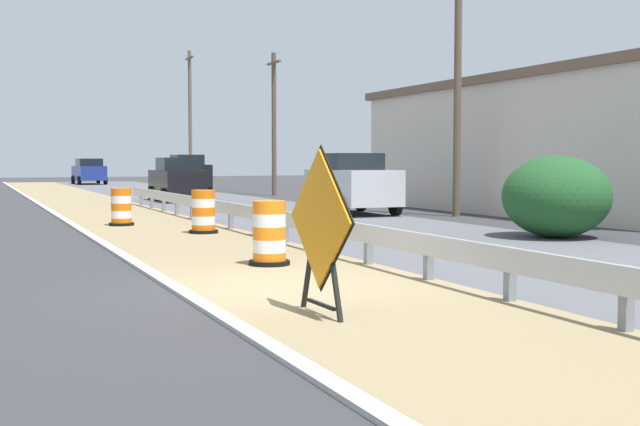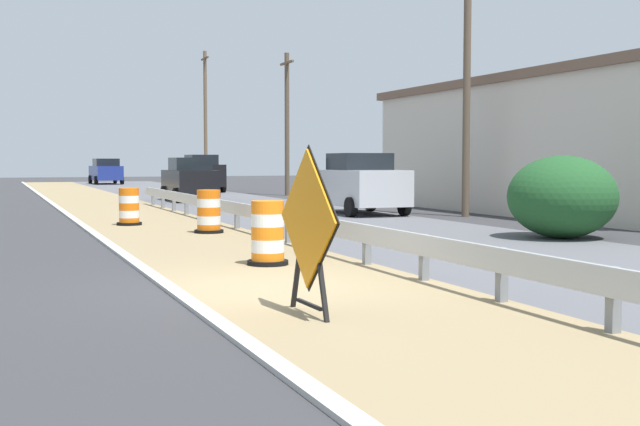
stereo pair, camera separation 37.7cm
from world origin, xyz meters
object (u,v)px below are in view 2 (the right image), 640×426
object	(u,v)px
warning_sign_diamond	(308,225)
utility_pole_far	(205,117)
traffic_barrel_mid	(129,208)
car_lead_far_lane	(189,179)
utility_pole_mid	(287,122)
traffic_barrel_close	(209,214)
car_mid_far_lane	(361,184)
car_lead_near_lane	(106,171)
utility_pole_near	(467,76)
traffic_barrel_nearest	(268,236)
car_trailing_near_lane	(202,173)

from	to	relation	value
warning_sign_diamond	utility_pole_far	bearing A→B (deg)	-104.01
traffic_barrel_mid	car_lead_far_lane	size ratio (longest dim) A/B	0.26
traffic_barrel_mid	utility_pole_mid	bearing A→B (deg)	57.31
warning_sign_diamond	traffic_barrel_close	xyz separation A→B (m)	(1.58, 10.96, -0.58)
traffic_barrel_mid	car_mid_far_lane	world-z (taller)	car_mid_far_lane
traffic_barrel_close	car_lead_near_lane	xyz separation A→B (m)	(3.09, 44.04, 0.49)
utility_pole_near	utility_pole_mid	distance (m)	17.06
traffic_barrel_nearest	utility_pole_mid	bearing A→B (deg)	69.64
car_lead_near_lane	car_trailing_near_lane	bearing A→B (deg)	-171.59
traffic_barrel_mid	traffic_barrel_close	bearing A→B (deg)	-65.47
traffic_barrel_nearest	car_lead_near_lane	bearing A→B (deg)	85.83
car_trailing_near_lane	utility_pole_mid	xyz separation A→B (m)	(2.87, -6.55, 2.73)
warning_sign_diamond	car_mid_far_lane	size ratio (longest dim) A/B	0.49
traffic_barrel_nearest	utility_pole_far	xyz separation A→B (m)	(9.42, 42.15, 4.32)
traffic_barrel_nearest	car_trailing_near_lane	size ratio (longest dim) A/B	0.27
car_lead_near_lane	car_trailing_near_lane	size ratio (longest dim) A/B	1.14
warning_sign_diamond	traffic_barrel_mid	distance (m)	14.18
car_lead_near_lane	car_lead_far_lane	distance (m)	28.10
traffic_barrel_nearest	car_mid_far_lane	size ratio (longest dim) A/B	0.28
traffic_barrel_nearest	car_mid_far_lane	xyz separation A→B (m)	(7.16, 11.63, 0.52)
utility_pole_mid	utility_pole_far	bearing A→B (deg)	91.00
traffic_barrel_nearest	car_lead_near_lane	world-z (taller)	car_lead_near_lane
warning_sign_diamond	car_trailing_near_lane	bearing A→B (deg)	-103.31
car_trailing_near_lane	warning_sign_diamond	bearing A→B (deg)	-12.68
car_lead_near_lane	utility_pole_near	distance (m)	41.98
car_lead_far_lane	traffic_barrel_mid	bearing A→B (deg)	160.33
traffic_barrel_nearest	utility_pole_near	size ratio (longest dim) A/B	0.13
car_trailing_near_lane	utility_pole_near	world-z (taller)	utility_pole_near
traffic_barrel_nearest	utility_pole_near	bearing A→B (deg)	43.20
car_mid_far_lane	car_lead_far_lane	bearing A→B (deg)	-161.50
utility_pole_far	car_lead_near_lane	bearing A→B (deg)	124.52
car_mid_far_lane	warning_sign_diamond	bearing A→B (deg)	-25.90
car_lead_near_lane	car_mid_far_lane	bearing A→B (deg)	-176.50
traffic_barrel_nearest	car_lead_far_lane	xyz separation A→B (m)	(3.75, 22.40, 0.46)
warning_sign_diamond	utility_pole_near	bearing A→B (deg)	-129.56
utility_pole_mid	utility_pole_near	bearing A→B (deg)	-90.04
utility_pole_near	traffic_barrel_mid	bearing A→B (deg)	176.94
traffic_barrel_nearest	utility_pole_far	bearing A→B (deg)	77.40
utility_pole_mid	car_mid_far_lane	bearing A→B (deg)	-99.92
warning_sign_diamond	car_mid_far_lane	distance (m)	18.08
traffic_barrel_mid	car_trailing_near_lane	xyz separation A→B (m)	(7.70, 23.03, 0.59)
traffic_barrel_nearest	car_lead_far_lane	bearing A→B (deg)	80.50
traffic_barrel_close	car_lead_near_lane	bearing A→B (deg)	85.99
car_mid_far_lane	utility_pole_mid	distance (m)	14.99
car_trailing_near_lane	utility_pole_far	xyz separation A→B (m)	(2.59, 9.46, 3.77)
traffic_barrel_mid	car_lead_far_lane	bearing A→B (deg)	70.05
traffic_barrel_nearest	car_mid_far_lane	bearing A→B (deg)	58.37
car_trailing_near_lane	utility_pole_far	bearing A→B (deg)	163.89
traffic_barrel_close	car_lead_far_lane	bearing A→B (deg)	78.79
traffic_barrel_mid	car_lead_near_lane	distance (m)	41.09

